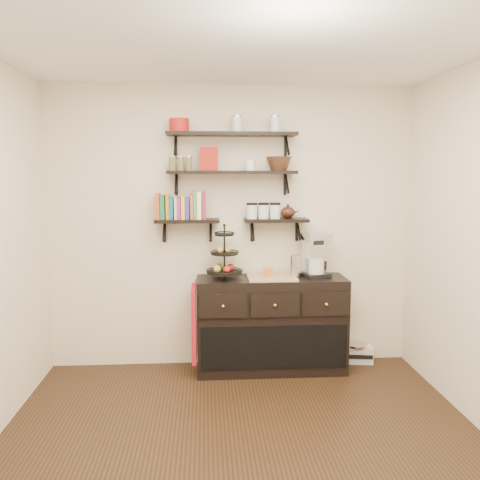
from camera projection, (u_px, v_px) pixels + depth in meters
The scene contains 21 objects.
floor at pixel (245, 458), 3.37m from camera, with size 3.50×3.50×0.00m, color black.
ceiling at pixel (246, 33), 3.02m from camera, with size 3.50×3.50×0.02m, color white.
back_wall at pixel (231, 228), 4.92m from camera, with size 3.50×0.02×2.70m, color beige.
shelf_top at pixel (232, 134), 4.68m from camera, with size 1.20×0.27×0.23m.
shelf_mid at pixel (232, 173), 4.72m from camera, with size 1.20×0.27×0.23m.
shelf_low_left at pixel (187, 221), 4.77m from camera, with size 0.60×0.25×0.23m.
shelf_low_right at pixel (276, 221), 4.82m from camera, with size 0.60×0.25×0.23m.
cookbooks at pixel (181, 207), 4.74m from camera, with size 0.43×0.15×0.26m.
glass_canisters at pixel (263, 212), 4.80m from camera, with size 0.32×0.10×0.13m.
sideboard at pixel (271, 324), 4.83m from camera, with size 1.40×0.50×0.92m.
fruit_stand at pixel (225, 261), 4.72m from camera, with size 0.33×0.33×0.49m.
candle at pixel (269, 272), 4.76m from camera, with size 0.08×0.08×0.08m, color #B36029.
coffee_maker at pixel (315, 256), 4.80m from camera, with size 0.27×0.27×0.42m.
thermal_carafe at pixel (296, 266), 4.75m from camera, with size 0.11×0.11×0.22m, color silver.
apron at pixel (194, 324), 4.68m from camera, with size 0.04×0.30×0.70m, color maroon.
radio at pixel (357, 353), 5.07m from camera, with size 0.33×0.24×0.19m.
recipe_box at pixel (209, 159), 4.69m from camera, with size 0.16×0.06×0.22m, color #A21B12.
walnut_bowl at pixel (279, 164), 4.74m from camera, with size 0.24×0.24×0.13m, color black, non-canonical shape.
ramekins at pixel (250, 166), 4.72m from camera, with size 0.09×0.09×0.10m, color white.
teapot at pixel (288, 211), 4.82m from camera, with size 0.18×0.14×0.14m, color #35180F, non-canonical shape.
red_pot at pixel (179, 125), 4.63m from camera, with size 0.18×0.18×0.12m, color #A21B12.
Camera 1 is at (-0.25, -3.14, 1.87)m, focal length 38.00 mm.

